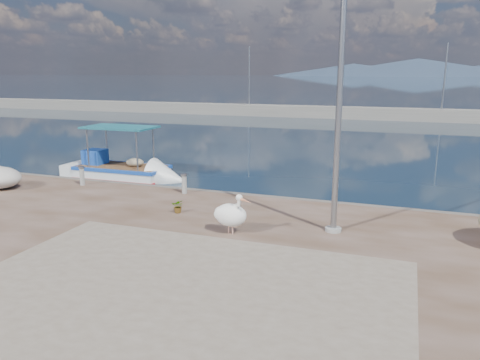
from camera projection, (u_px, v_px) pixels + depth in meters
name	position (u px, v px, depth m)	size (l,w,h in m)	color
ground	(190.00, 260.00, 12.16)	(1400.00, 1400.00, 0.00)	#162635
quay_patch	(169.00, 299.00, 8.96)	(9.00, 7.00, 0.01)	gray
breakwater	(358.00, 113.00, 48.67)	(120.00, 2.20, 7.50)	gray
mountains	(413.00, 68.00, 604.15)	(370.00, 280.00, 22.00)	#28384C
boat_left	(121.00, 173.00, 21.54)	(5.78, 1.98, 2.77)	white
pelican	(231.00, 214.00, 12.50)	(1.21, 0.85, 1.16)	tan
lamp_post	(339.00, 110.00, 12.11)	(0.44, 0.96, 7.00)	gray
bollard_near	(184.00, 183.00, 16.73)	(0.24, 0.24, 0.72)	gray
bollard_far	(82.00, 175.00, 17.98)	(0.24, 0.24, 0.74)	gray
potted_plant	(178.00, 206.00, 14.46)	(0.39, 0.34, 0.43)	#33722D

